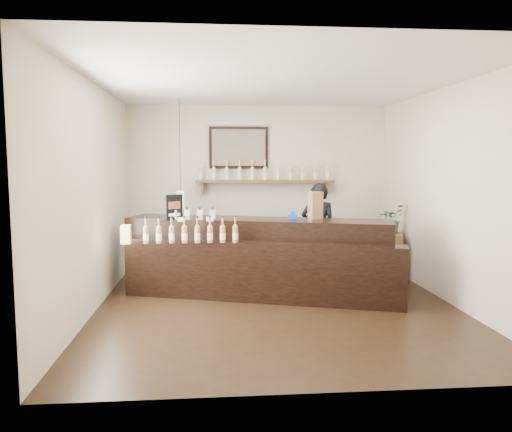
{
  "coord_description": "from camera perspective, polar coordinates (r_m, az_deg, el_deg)",
  "views": [
    {
      "loc": [
        -0.79,
        -6.21,
        1.8
      ],
      "look_at": [
        -0.2,
        0.7,
        1.07
      ],
      "focal_mm": 35.0,
      "sensor_mm": 36.0,
      "label": 1
    }
  ],
  "objects": [
    {
      "name": "ground",
      "position": [
        6.52,
        2.3,
        -10.08
      ],
      "size": [
        5.0,
        5.0,
        0.0
      ],
      "primitive_type": "plane",
      "color": "black",
      "rests_on": "ground"
    },
    {
      "name": "room_shell",
      "position": [
        6.26,
        2.36,
        5.07
      ],
      "size": [
        5.0,
        5.0,
        5.0
      ],
      "color": "beige",
      "rests_on": "ground"
    },
    {
      "name": "back_wall_decor",
      "position": [
        8.61,
        -0.65,
        5.69
      ],
      "size": [
        2.66,
        0.96,
        1.69
      ],
      "color": "brown",
      "rests_on": "ground"
    },
    {
      "name": "counter",
      "position": [
        6.93,
        0.17,
        -4.96
      ],
      "size": [
        3.74,
        2.06,
        1.21
      ],
      "color": "black",
      "rests_on": "ground"
    },
    {
      "name": "promo_sign",
      "position": [
        6.87,
        -9.31,
        0.98
      ],
      "size": [
        0.22,
        0.16,
        0.35
      ],
      "color": "black",
      "rests_on": "counter"
    },
    {
      "name": "paper_bag",
      "position": [
        7.0,
        6.81,
        1.22
      ],
      "size": [
        0.21,
        0.18,
        0.38
      ],
      "color": "olive",
      "rests_on": "counter"
    },
    {
      "name": "tape_dispenser",
      "position": [
        6.95,
        4.19,
        0.0
      ],
      "size": [
        0.13,
        0.05,
        0.11
      ],
      "color": "blue",
      "rests_on": "counter"
    },
    {
      "name": "side_cabinet",
      "position": [
        8.21,
        15.09,
        -4.37
      ],
      "size": [
        0.49,
        0.57,
        0.71
      ],
      "color": "brown",
      "rests_on": "ground"
    },
    {
      "name": "potted_plant",
      "position": [
        8.13,
        15.21,
        -0.31
      ],
      "size": [
        0.55,
        0.54,
        0.46
      ],
      "primitive_type": "imported",
      "rotation": [
        0.0,
        0.0,
        0.68
      ],
      "color": "#29682E",
      "rests_on": "side_cabinet"
    },
    {
      "name": "shopkeeper",
      "position": [
        7.99,
        7.15,
        -0.9
      ],
      "size": [
        0.69,
        0.53,
        1.7
      ],
      "primitive_type": "imported",
      "rotation": [
        0.0,
        0.0,
        2.92
      ],
      "color": "black",
      "rests_on": "ground"
    }
  ]
}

